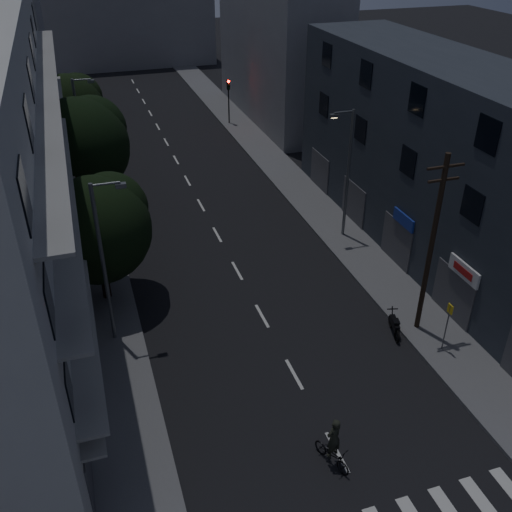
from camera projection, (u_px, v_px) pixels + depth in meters
ground at (199, 202)px, 40.43m from camera, size 160.00×160.00×0.00m
sidewalk_left at (91, 216)px, 38.40m from camera, size 3.00×90.00×0.15m
sidewalk_right at (298, 188)px, 42.38m from camera, size 3.00×90.00×0.15m
lane_markings at (181, 170)px, 45.51m from camera, size 0.15×60.50×0.01m
building_right at (449, 166)px, 31.81m from camera, size 6.19×28.00×11.00m
building_far_left at (8, 36)px, 51.83m from camera, size 6.00×20.00×16.00m
building_far_right at (278, 49)px, 54.08m from camera, size 6.00×20.00×13.00m
building_far_end at (119, 25)px, 74.47m from camera, size 24.00×8.00×10.00m
tree_near at (97, 226)px, 28.17m from camera, size 5.45×5.45×6.72m
tree_mid at (80, 143)px, 36.37m from camera, size 6.32×6.32×7.77m
tree_far at (70, 107)px, 45.21m from camera, size 5.51×5.51×6.82m
traffic_signal_far_right at (229, 92)px, 53.70m from camera, size 0.28×0.37×4.10m
traffic_signal_far_left at (83, 104)px, 50.36m from camera, size 0.28×0.37×4.10m
street_lamp_left_near at (105, 257)px, 25.11m from camera, size 1.51×0.25×8.00m
street_lamp_right at (347, 169)px, 33.81m from camera, size 1.51×0.25×8.00m
street_lamp_left_far at (82, 130)px, 39.72m from camera, size 1.51×0.25×8.00m
utility_pole at (432, 243)px, 25.64m from camera, size 1.80×0.24×9.00m
bus_stop_sign at (448, 319)px, 25.72m from camera, size 0.06×0.35×2.52m
motorcycle at (394, 326)px, 27.59m from camera, size 0.73×1.80×1.18m
cyclist at (333, 449)px, 20.90m from camera, size 1.18×1.87×2.24m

